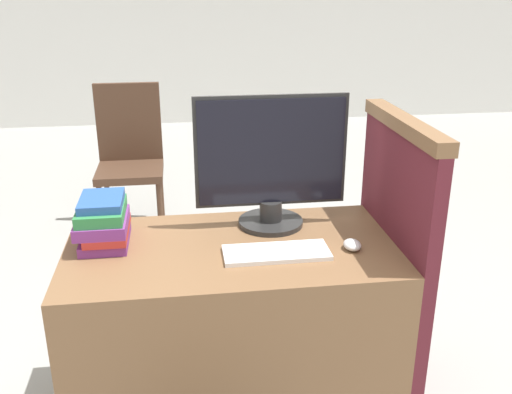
# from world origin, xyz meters

# --- Properties ---
(wall_back) EXTENTS (12.00, 0.06, 2.80)m
(wall_back) POSITION_xyz_m (0.00, 5.43, 1.40)
(wall_back) COLOR white
(wall_back) RESTS_ON ground_plane
(desk) EXTENTS (1.20, 0.66, 0.74)m
(desk) POSITION_xyz_m (0.00, 0.33, 0.37)
(desk) COLOR brown
(desk) RESTS_ON ground_plane
(carrel_divider) EXTENTS (0.07, 0.68, 1.19)m
(carrel_divider) POSITION_xyz_m (0.63, 0.34, 0.61)
(carrel_divider) COLOR #5B1E28
(carrel_divider) RESTS_ON ground_plane
(monitor) EXTENTS (0.59, 0.26, 0.52)m
(monitor) POSITION_xyz_m (0.18, 0.51, 0.99)
(monitor) COLOR #282828
(monitor) RESTS_ON desk
(keyboard) EXTENTS (0.38, 0.15, 0.02)m
(keyboard) POSITION_xyz_m (0.15, 0.24, 0.74)
(keyboard) COLOR white
(keyboard) RESTS_ON desk
(mouse) EXTENTS (0.06, 0.08, 0.04)m
(mouse) POSITION_xyz_m (0.43, 0.24, 0.75)
(mouse) COLOR silver
(mouse) RESTS_ON desk
(book_stack) EXTENTS (0.18, 0.26, 0.18)m
(book_stack) POSITION_xyz_m (-0.46, 0.42, 0.82)
(book_stack) COLOR #7A3384
(book_stack) RESTS_ON desk
(far_chair) EXTENTS (0.44, 0.44, 1.00)m
(far_chair) POSITION_xyz_m (-0.51, 2.29, 0.54)
(far_chair) COLOR #4C3323
(far_chair) RESTS_ON ground_plane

